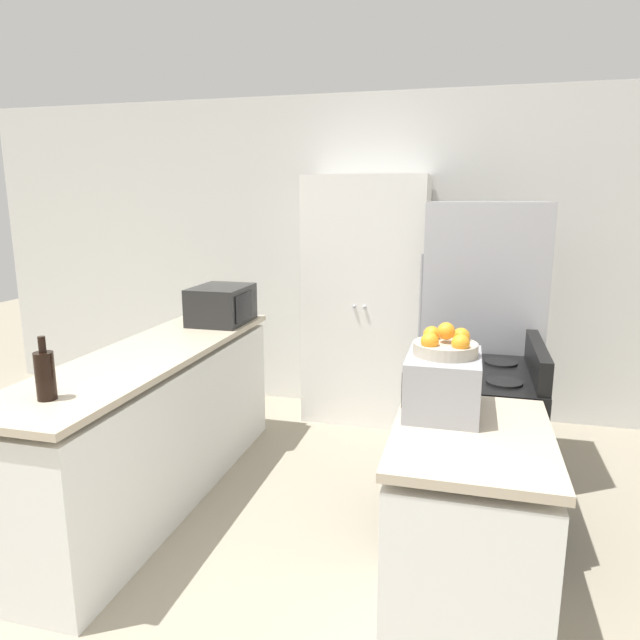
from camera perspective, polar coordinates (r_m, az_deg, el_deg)
wall_back at (r=4.82m, az=4.34°, el=6.36°), size 7.00×0.06×2.60m
counter_left at (r=3.60m, az=-16.30°, el=-10.26°), size 0.60×2.30×0.91m
counter_right at (r=2.50m, az=14.34°, el=-20.75°), size 0.60×0.85×0.91m
pantry_cabinet at (r=4.56m, az=4.56°, el=1.91°), size 0.94×0.51×1.95m
stove at (r=3.20m, az=14.92°, el=-12.64°), size 0.66×0.72×1.07m
refrigerator at (r=3.78m, az=15.69°, el=-2.14°), size 0.72×0.72×1.76m
microwave at (r=4.09m, az=-9.81°, el=1.52°), size 0.37×0.47×0.26m
wine_bottle at (r=2.77m, az=-25.79°, el=-4.94°), size 0.08×0.08×0.29m
toaster_oven at (r=2.41m, az=12.16°, el=-6.20°), size 0.30×0.39×0.24m
fruit_bowl at (r=2.37m, az=12.43°, el=-2.42°), size 0.26×0.26×0.13m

